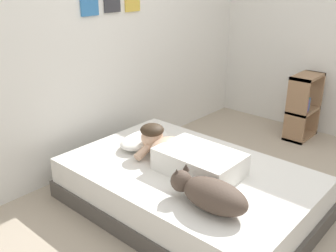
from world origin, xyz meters
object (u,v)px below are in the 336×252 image
object	(u,v)px
dog	(210,194)
coffee_cup	(154,144)
pillow	(145,139)
bookshelf	(303,107)
bed	(187,188)
person_lying	(185,155)
cell_phone	(194,173)

from	to	relation	value
dog	coffee_cup	distance (m)	1.01
pillow	bookshelf	world-z (taller)	bookshelf
bed	pillow	bearing A→B (deg)	81.36
dog	bed	bearing A→B (deg)	53.69
person_lying	coffee_cup	xyz separation A→B (m)	(0.10, 0.43, -0.07)
bed	bookshelf	world-z (taller)	bookshelf
dog	bookshelf	bearing A→B (deg)	8.91
pillow	bed	bearing A→B (deg)	-98.64
pillow	dog	bearing A→B (deg)	-112.34
cell_phone	person_lying	bearing A→B (deg)	71.90
bed	dog	xyz separation A→B (m)	(-0.33, -0.45, 0.29)
bed	dog	size ratio (longest dim) A/B	3.46
coffee_cup	cell_phone	distance (m)	0.57
person_lying	bed	bearing A→B (deg)	-96.42
cell_phone	pillow	bearing A→B (deg)	79.47
coffee_cup	bookshelf	world-z (taller)	bookshelf
coffee_cup	cell_phone	size ratio (longest dim) A/B	0.89
bed	coffee_cup	bearing A→B (deg)	77.91
bed	dog	world-z (taller)	dog
person_lying	cell_phone	size ratio (longest dim) A/B	6.57
bed	person_lying	distance (m)	0.29
dog	bookshelf	distance (m)	2.37
dog	cell_phone	size ratio (longest dim) A/B	4.11
pillow	cell_phone	xyz separation A→B (m)	(-0.12, -0.65, -0.05)
bookshelf	coffee_cup	bearing A→B (deg)	164.05
dog	coffee_cup	world-z (taller)	dog
pillow	coffee_cup	size ratio (longest dim) A/B	4.16
dog	cell_phone	distance (m)	0.47
cell_phone	coffee_cup	bearing A→B (deg)	76.29
pillow	bookshelf	size ratio (longest dim) A/B	0.69
pillow	dog	size ratio (longest dim) A/B	0.90
dog	person_lying	bearing A→B (deg)	55.13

